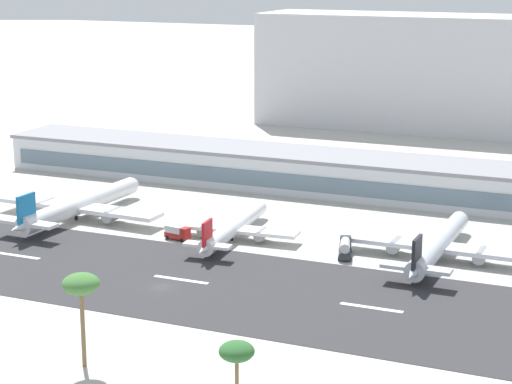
% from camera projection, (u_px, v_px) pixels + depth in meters
% --- Properties ---
extents(ground_plane, '(1400.00, 1400.00, 0.00)m').
position_uv_depth(ground_plane, '(162.00, 287.00, 185.52)').
color(ground_plane, '#B2AFA8').
extents(runway_strip, '(800.00, 43.46, 0.08)m').
position_uv_depth(runway_strip, '(175.00, 279.00, 190.29)').
color(runway_strip, '#2D2D30').
rests_on(runway_strip, ground_plane).
extents(runway_centreline_dash_3, '(12.00, 1.20, 0.01)m').
position_uv_depth(runway_centreline_dash_3, '(16.00, 255.00, 205.21)').
color(runway_centreline_dash_3, white).
rests_on(runway_centreline_dash_3, runway_strip).
extents(runway_centreline_dash_4, '(12.00, 1.20, 0.01)m').
position_uv_depth(runway_centreline_dash_4, '(181.00, 280.00, 189.71)').
color(runway_centreline_dash_4, white).
rests_on(runway_centreline_dash_4, runway_strip).
extents(runway_centreline_dash_5, '(12.00, 1.20, 0.01)m').
position_uv_depth(runway_centreline_dash_5, '(371.00, 308.00, 174.47)').
color(runway_centreline_dash_5, white).
rests_on(runway_centreline_dash_5, runway_strip).
extents(terminal_building, '(187.68, 21.76, 10.43)m').
position_uv_depth(terminal_building, '(310.00, 171.00, 263.37)').
color(terminal_building, silver).
rests_on(terminal_building, ground_plane).
extents(distant_hotel_block, '(107.22, 34.71, 42.62)m').
position_uv_depth(distant_hotel_block, '(402.00, 71.00, 358.17)').
color(distant_hotel_block, '#BCBCC1').
rests_on(distant_hotel_block, ground_plane).
extents(airliner_blue_tail_gate_0, '(45.22, 51.05, 10.65)m').
position_uv_depth(airliner_blue_tail_gate_0, '(76.00, 206.00, 232.78)').
color(airliner_blue_tail_gate_0, silver).
rests_on(airliner_blue_tail_gate_0, ground_plane).
extents(airliner_red_tail_gate_1, '(30.97, 41.42, 8.65)m').
position_uv_depth(airliner_red_tail_gate_1, '(232.00, 229.00, 215.95)').
color(airliner_red_tail_gate_1, white).
rests_on(airliner_red_tail_gate_1, ground_plane).
extents(airliner_black_tail_gate_2, '(41.15, 47.60, 9.94)m').
position_uv_depth(airliner_black_tail_gate_2, '(437.00, 246.00, 201.14)').
color(airliner_black_tail_gate_2, silver).
rests_on(airliner_black_tail_gate_2, ground_plane).
extents(service_fuel_truck_0, '(4.95, 8.89, 3.95)m').
position_uv_depth(service_fuel_truck_0, '(345.00, 248.00, 204.16)').
color(service_fuel_truck_0, '#2D3338').
rests_on(service_fuel_truck_0, ground_plane).
extents(service_box_truck_1, '(6.33, 3.53, 3.25)m').
position_uv_depth(service_box_truck_1, '(178.00, 232.00, 216.55)').
color(service_box_truck_1, '#B2231E').
rests_on(service_box_truck_1, ground_plane).
extents(palm_tree_0, '(5.93, 5.93, 15.38)m').
position_uv_depth(palm_tree_0, '(81.00, 286.00, 146.34)').
color(palm_tree_0, brown).
rests_on(palm_tree_0, ground_plane).
extents(palm_tree_1, '(4.93, 4.93, 12.21)m').
position_uv_depth(palm_tree_1, '(237.00, 353.00, 128.35)').
color(palm_tree_1, brown).
rests_on(palm_tree_1, ground_plane).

